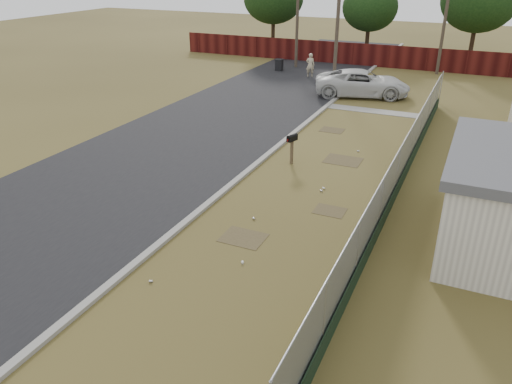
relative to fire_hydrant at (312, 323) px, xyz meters
The scene contains 12 objects.
ground 8.88m from the fire_hydrant, 107.71° to the left, with size 120.00×120.00×0.00m, color brown.
street 19.03m from the fire_hydrant, 119.81° to the left, with size 15.10×60.00×0.12m.
chainlink_fence 9.50m from the fire_hydrant, 87.46° to the left, with size 0.10×27.06×2.02m.
privacy_fence 34.57m from the fire_hydrant, 104.58° to the left, with size 30.00×0.12×1.80m, color #4B1310.
utility_poles 30.12m from the fire_hydrant, 102.33° to the left, with size 12.60×8.24×9.00m.
horizon_trees 32.35m from the fire_hydrant, 93.32° to the left, with size 33.32×31.94×7.78m.
fire_hydrant is the anchor object (origin of this frame).
mailbox 11.08m from the fire_hydrant, 113.34° to the left, with size 0.37×0.59×1.36m.
pickup_truck 23.68m from the fire_hydrant, 100.79° to the left, with size 2.79×6.06×1.68m, color silver.
pedestrian 28.99m from the fire_hydrant, 108.98° to the left, with size 0.65×0.42×1.77m, color beige.
trash_bin 31.16m from the fire_hydrant, 113.51° to the left, with size 0.61×0.65×0.91m.
scattered_litter 6.70m from the fire_hydrant, 116.58° to the left, with size 2.84×12.76×0.07m.
Camera 1 is at (5.37, -17.56, 8.21)m, focal length 35.00 mm.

